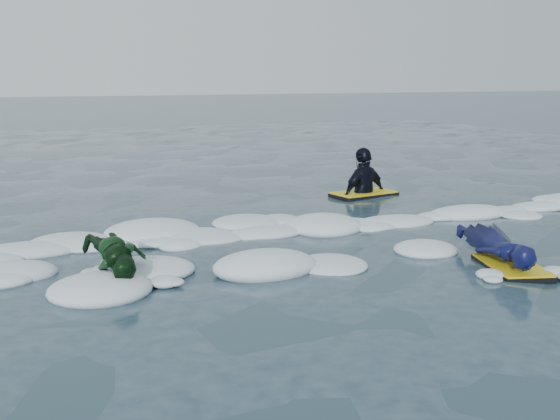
# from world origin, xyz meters

# --- Properties ---
(ground) EXTENTS (120.00, 120.00, 0.00)m
(ground) POSITION_xyz_m (0.00, 0.00, 0.00)
(ground) COLOR #1A2D40
(ground) RESTS_ON ground
(foam_band) EXTENTS (12.00, 3.10, 0.30)m
(foam_band) POSITION_xyz_m (0.00, 1.03, 0.00)
(foam_band) COLOR white
(foam_band) RESTS_ON ground
(prone_woman_unit) EXTENTS (0.93, 1.65, 0.40)m
(prone_woman_unit) POSITION_xyz_m (2.42, -0.78, 0.21)
(prone_woman_unit) COLOR black
(prone_woman_unit) RESTS_ON ground
(prone_child_unit) EXTENTS (0.63, 1.22, 0.46)m
(prone_child_unit) POSITION_xyz_m (-1.70, 0.18, 0.24)
(prone_child_unit) COLOR black
(prone_child_unit) RESTS_ON ground
(waiting_rider_unit) EXTENTS (1.25, 0.85, 1.72)m
(waiting_rider_unit) POSITION_xyz_m (3.09, 3.79, 0.01)
(waiting_rider_unit) COLOR black
(waiting_rider_unit) RESTS_ON ground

